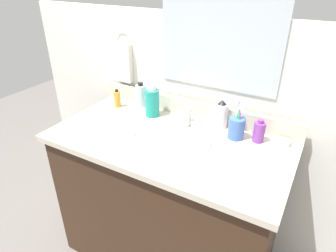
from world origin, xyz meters
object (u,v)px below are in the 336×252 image
(soap_bar, at_px, (283,141))
(cup_blue_plastic, at_px, (237,127))
(bottle_cream_purple, at_px, (259,132))
(bottle_mouthwash_teal, at_px, (152,102))
(faucet, at_px, (189,118))
(hand_towel, at_px, (123,63))
(bottle_oil_amber, at_px, (117,99))
(bottle_lotion_white, at_px, (221,115))
(bottle_gel_clear, at_px, (141,96))

(soap_bar, bearing_deg, cup_blue_plastic, -164.93)
(bottle_cream_purple, relative_size, soap_bar, 1.74)
(bottle_mouthwash_teal, bearing_deg, soap_bar, 4.01)
(faucet, bearing_deg, soap_bar, 3.17)
(faucet, relative_size, bottle_cream_purple, 1.44)
(hand_towel, bearing_deg, faucet, -11.44)
(bottle_oil_amber, distance_m, soap_bar, 0.90)
(bottle_cream_purple, xyz_separation_m, bottle_lotion_white, (-0.20, 0.05, 0.02))
(faucet, distance_m, soap_bar, 0.46)
(bottle_mouthwash_teal, xyz_separation_m, cup_blue_plastic, (0.46, -0.01, -0.02))
(bottle_mouthwash_teal, bearing_deg, bottle_cream_purple, 1.29)
(hand_towel, xyz_separation_m, bottle_lotion_white, (0.63, -0.06, -0.15))
(bottle_oil_amber, bearing_deg, bottle_mouthwash_teal, 0.97)
(cup_blue_plastic, height_order, soap_bar, cup_blue_plastic)
(bottle_mouthwash_teal, bearing_deg, hand_towel, 156.37)
(cup_blue_plastic, distance_m, soap_bar, 0.21)
(hand_towel, bearing_deg, cup_blue_plastic, -9.68)
(faucet, bearing_deg, bottle_cream_purple, -1.36)
(faucet, height_order, bottle_mouthwash_teal, bottle_mouthwash_teal)
(bottle_cream_purple, relative_size, bottle_oil_amber, 1.07)
(hand_towel, distance_m, soap_bar, 0.96)
(hand_towel, bearing_deg, bottle_oil_amber, -73.68)
(soap_bar, bearing_deg, hand_towel, 175.69)
(bottle_gel_clear, xyz_separation_m, bottle_lotion_white, (0.48, -0.01, 0.00))
(bottle_gel_clear, bearing_deg, bottle_lotion_white, -0.84)
(bottle_lotion_white, bearing_deg, bottle_mouthwash_teal, -170.55)
(bottle_oil_amber, height_order, soap_bar, bottle_oil_amber)
(bottle_gel_clear, distance_m, soap_bar, 0.79)
(bottle_cream_purple, height_order, bottle_mouthwash_teal, bottle_mouthwash_teal)
(bottle_cream_purple, bearing_deg, bottle_lotion_white, 166.62)
(bottle_oil_amber, bearing_deg, bottle_lotion_white, 6.17)
(faucet, xyz_separation_m, soap_bar, (0.46, 0.03, -0.02))
(faucet, bearing_deg, bottle_mouthwash_teal, -174.14)
(hand_towel, distance_m, cup_blue_plastic, 0.76)
(hand_towel, xyz_separation_m, cup_blue_plastic, (0.73, -0.12, -0.16))
(faucet, relative_size, bottle_lotion_white, 1.11)
(faucet, xyz_separation_m, cup_blue_plastic, (0.26, -0.03, 0.03))
(faucet, distance_m, bottle_cream_purple, 0.36)
(hand_towel, relative_size, bottle_oil_amber, 2.12)
(bottle_mouthwash_teal, height_order, bottle_lotion_white, bottle_mouthwash_teal)
(bottle_gel_clear, xyz_separation_m, soap_bar, (0.78, -0.02, -0.05))
(faucet, bearing_deg, hand_towel, 168.56)
(bottle_mouthwash_teal, height_order, soap_bar, bottle_mouthwash_teal)
(hand_towel, height_order, faucet, hand_towel)
(hand_towel, distance_m, bottle_oil_amber, 0.21)
(hand_towel, relative_size, bottle_cream_purple, 1.98)
(faucet, relative_size, cup_blue_plastic, 0.85)
(bottle_gel_clear, relative_size, soap_bar, 2.22)
(bottle_gel_clear, distance_m, bottle_lotion_white, 0.48)
(hand_towel, bearing_deg, bottle_cream_purple, -7.16)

